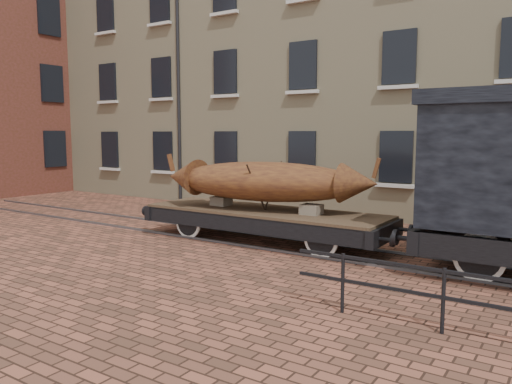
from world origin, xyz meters
The scene contains 5 objects.
ground centered at (0.00, 0.00, 0.00)m, with size 90.00×90.00×0.00m, color #4D2F23.
warehouse_cream centered at (3.00, 9.99, 7.00)m, with size 40.00×10.19×14.00m.
rail_track centered at (0.00, 0.00, 0.03)m, with size 30.00×1.52×0.06m.
flatcar_wagon centered at (-0.99, 0.00, 0.72)m, with size 7.68×2.08×1.16m.
iron_boat centered at (-0.95, 0.00, 1.68)m, with size 6.07×2.64×1.48m.
Camera 1 is at (6.23, -11.27, 2.96)m, focal length 35.00 mm.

